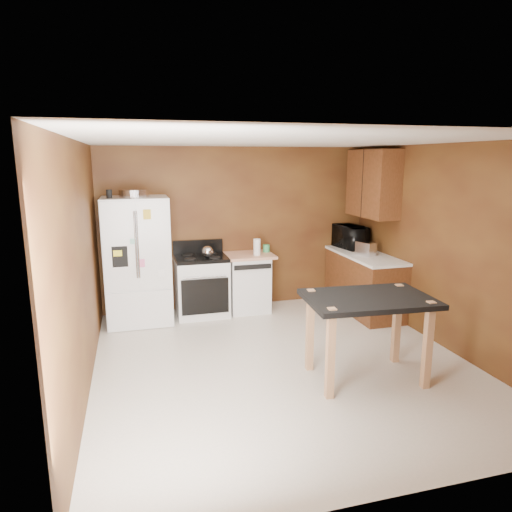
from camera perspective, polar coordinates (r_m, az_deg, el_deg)
name	(u,v)px	position (r m, az deg, el deg)	size (l,w,h in m)	color
floor	(282,363)	(5.43, 3.30, -13.16)	(4.50, 4.50, 0.00)	beige
ceiling	(285,141)	(4.92, 3.66, 14.21)	(4.50, 4.50, 0.00)	white
wall_back	(238,228)	(7.17, -2.28, 3.50)	(4.20, 4.20, 0.00)	brown
wall_front	(396,329)	(3.07, 17.14, -8.72)	(4.20, 4.20, 0.00)	brown
wall_left	(81,269)	(4.81, -21.01, -1.53)	(4.50, 4.50, 0.00)	brown
wall_right	(447,248)	(6.03, 22.74, 0.95)	(4.50, 4.50, 0.00)	brown
roasting_pan	(134,193)	(6.53, -14.98, 7.59)	(0.42, 0.42, 0.10)	silver
pen_cup	(109,194)	(6.41, -17.88, 7.39)	(0.08, 0.08, 0.11)	black
kettle	(208,252)	(6.69, -6.08, 0.53)	(0.17, 0.17, 0.17)	silver
paper_towel	(257,247)	(6.86, 0.13, 1.13)	(0.11, 0.11, 0.25)	white
green_canister	(266,248)	(7.12, 1.30, 0.97)	(0.10, 0.10, 0.11)	#40A65E
toaster	(366,249)	(7.01, 13.56, 0.91)	(0.17, 0.27, 0.20)	silver
microwave	(350,238)	(7.53, 11.71, 2.25)	(0.60, 0.41, 0.33)	black
refrigerator	(138,261)	(6.67, -14.58, -0.57)	(0.90, 0.80, 1.80)	white
gas_range	(202,285)	(6.90, -6.82, -3.61)	(0.76, 0.68, 1.10)	white
dishwasher	(248,282)	(7.06, -1.05, -3.24)	(0.78, 0.63, 0.89)	white
right_cabinets	(366,253)	(7.16, 13.65, 0.38)	(0.63, 1.58, 2.45)	brown
island	(368,309)	(4.93, 13.80, -6.46)	(1.35, 0.95, 0.93)	black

